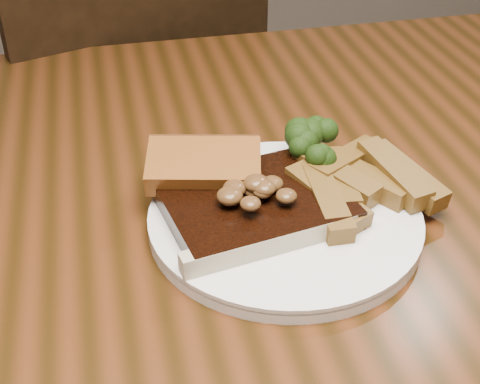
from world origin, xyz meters
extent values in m
cube|color=#45210D|center=(0.00, 0.00, 0.73)|extent=(1.60, 0.90, 0.04)
cube|color=black|center=(-0.09, 0.68, 0.45)|extent=(0.55, 0.55, 0.04)
cylinder|color=black|center=(0.02, 0.91, 0.21)|extent=(0.04, 0.04, 0.43)
cylinder|color=black|center=(-0.32, 0.79, 0.21)|extent=(0.04, 0.04, 0.43)
cylinder|color=black|center=(0.13, 0.57, 0.21)|extent=(0.04, 0.04, 0.43)
cylinder|color=black|center=(-0.20, 0.46, 0.21)|extent=(0.04, 0.04, 0.43)
cube|color=black|center=(-0.03, 0.50, 0.70)|extent=(0.42, 0.17, 0.46)
cylinder|color=white|center=(0.05, -0.03, 0.76)|extent=(0.29, 0.29, 0.01)
cube|color=black|center=(0.02, -0.03, 0.77)|extent=(0.19, 0.15, 0.02)
cube|color=#BAAF90|center=(0.02, -0.08, 0.77)|extent=(0.17, 0.04, 0.02)
cube|color=#99521B|center=(-0.02, 0.02, 0.77)|extent=(0.12, 0.08, 0.02)
camera|label=1|loc=(-0.10, -0.52, 1.15)|focal=50.00mm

